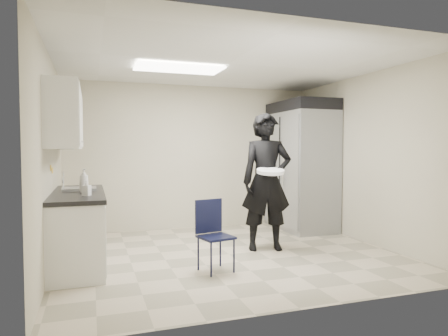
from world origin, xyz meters
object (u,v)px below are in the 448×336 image
object	(u,v)px
folding_chair	(216,237)
man_tuxedo	(266,182)
lower_counter	(78,230)
commercial_fridge	(301,171)

from	to	relation	value
folding_chair	man_tuxedo	size ratio (longest dim) A/B	0.42
lower_counter	man_tuxedo	xyz separation A→B (m)	(2.55, -0.11, 0.55)
man_tuxedo	commercial_fridge	bearing A→B (deg)	56.06
man_tuxedo	lower_counter	bearing A→B (deg)	-170.53
commercial_fridge	man_tuxedo	xyz separation A→B (m)	(-1.23, -1.19, -0.07)
lower_counter	man_tuxedo	size ratio (longest dim) A/B	0.97
commercial_fridge	lower_counter	bearing A→B (deg)	-164.12
lower_counter	commercial_fridge	world-z (taller)	commercial_fridge
commercial_fridge	folding_chair	bearing A→B (deg)	-138.85
folding_chair	lower_counter	bearing A→B (deg)	137.53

